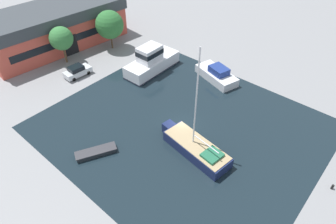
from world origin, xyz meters
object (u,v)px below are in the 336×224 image
object	(u,v)px
warehouse_building	(55,27)
quay_tree_by_water	(110,25)
parked_car	(77,71)
small_dinghy	(96,152)
sailboat_moored	(195,147)
motor_cruiser	(151,62)
cabin_boat	(217,74)
quay_tree_near_building	(61,38)

from	to	relation	value
warehouse_building	quay_tree_by_water	world-z (taller)	warehouse_building
quay_tree_by_water	parked_car	xyz separation A→B (m)	(-9.56, -2.90, -3.51)
quay_tree_by_water	small_dinghy	world-z (taller)	quay_tree_by_water
small_dinghy	parked_car	bearing A→B (deg)	177.92
parked_car	warehouse_building	bearing A→B (deg)	164.30
sailboat_moored	motor_cruiser	bearing A→B (deg)	66.66
motor_cruiser	cabin_boat	xyz separation A→B (m)	(4.69, -9.24, -0.73)
quay_tree_near_building	warehouse_building	bearing A→B (deg)	67.12
quay_tree_near_building	quay_tree_by_water	xyz separation A→B (m)	(8.29, -1.98, 0.10)
quay_tree_near_building	sailboat_moored	size ratio (longest dim) A/B	0.46
parked_car	motor_cruiser	size ratio (longest dim) A/B	0.45
quay_tree_by_water	motor_cruiser	bearing A→B (deg)	-94.69
sailboat_moored	cabin_boat	xyz separation A→B (m)	(14.22, 6.61, 0.07)
warehouse_building	cabin_boat	xyz separation A→B (m)	(9.41, -28.19, -2.61)
quay_tree_by_water	small_dinghy	distance (m)	25.84
quay_tree_by_water	warehouse_building	bearing A→B (deg)	123.59
motor_cruiser	sailboat_moored	bearing A→B (deg)	148.09
warehouse_building	parked_car	size ratio (longest dim) A/B	5.87
motor_cruiser	cabin_boat	world-z (taller)	motor_cruiser
parked_car	cabin_boat	xyz separation A→B (m)	(13.39, -16.89, -0.01)
warehouse_building	cabin_boat	bearing A→B (deg)	-66.27
quay_tree_by_water	motor_cruiser	distance (m)	10.94
quay_tree_by_water	cabin_boat	distance (m)	20.46
sailboat_moored	quay_tree_by_water	bearing A→B (deg)	76.17
warehouse_building	small_dinghy	bearing A→B (deg)	-110.04
quay_tree_near_building	quay_tree_by_water	bearing A→B (deg)	-13.43
parked_car	sailboat_moored	bearing A→B (deg)	1.66
quay_tree_near_building	motor_cruiser	bearing A→B (deg)	-59.32
motor_cruiser	small_dinghy	xyz separation A→B (m)	(-17.21, -7.47, -1.28)
parked_car	cabin_boat	bearing A→B (deg)	42.11
small_dinghy	cabin_boat	xyz separation A→B (m)	(21.90, -1.77, 0.55)
sailboat_moored	motor_cruiser	distance (m)	18.52
warehouse_building	small_dinghy	xyz separation A→B (m)	(-12.49, -26.41, -3.16)
sailboat_moored	motor_cruiser	xyz separation A→B (m)	(9.54, 15.86, 0.80)
motor_cruiser	cabin_boat	distance (m)	10.39
quay_tree_near_building	quay_tree_by_water	world-z (taller)	quay_tree_by_water
warehouse_building	quay_tree_by_water	size ratio (longest dim) A/B	3.74
parked_car	small_dinghy	xyz separation A→B (m)	(-8.51, -15.11, -0.56)
warehouse_building	motor_cruiser	xyz separation A→B (m)	(4.72, -18.94, -1.88)
sailboat_moored	motor_cruiser	size ratio (longest dim) A/B	1.38
quay_tree_by_water	sailboat_moored	world-z (taller)	sailboat_moored
quay_tree_near_building	motor_cruiser	world-z (taller)	quay_tree_near_building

